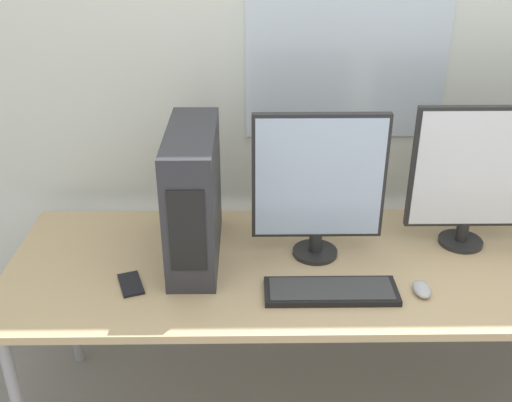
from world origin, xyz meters
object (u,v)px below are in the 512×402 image
(keyboard, at_px, (331,291))
(cell_phone, at_px, (131,284))
(monitor_main, at_px, (319,183))
(monitor_right_near, at_px, (473,174))
(pc_tower, at_px, (194,196))
(mouse, at_px, (422,289))

(keyboard, xyz_separation_m, cell_phone, (-0.66, 0.06, -0.01))
(monitor_main, distance_m, monitor_right_near, 0.55)
(monitor_main, height_order, monitor_right_near, same)
(pc_tower, bearing_deg, monitor_right_near, 3.62)
(monitor_right_near, bearing_deg, keyboard, -149.23)
(monitor_right_near, distance_m, mouse, 0.47)
(keyboard, distance_m, cell_phone, 0.66)
(pc_tower, distance_m, cell_phone, 0.36)
(mouse, xyz_separation_m, cell_phone, (-0.95, 0.05, -0.01))
(monitor_right_near, height_order, mouse, monitor_right_near)
(pc_tower, bearing_deg, cell_phone, -136.76)
(keyboard, bearing_deg, mouse, 0.53)
(monitor_right_near, bearing_deg, cell_phone, -167.87)
(cell_phone, bearing_deg, pc_tower, 23.34)
(pc_tower, height_order, mouse, pc_tower)
(pc_tower, relative_size, mouse, 5.14)
(monitor_right_near, relative_size, mouse, 5.51)
(monitor_right_near, distance_m, cell_phone, 1.24)
(pc_tower, height_order, keyboard, pc_tower)
(monitor_right_near, relative_size, cell_phone, 3.57)
(monitor_main, relative_size, keyboard, 1.23)
(cell_phone, bearing_deg, monitor_right_near, -7.77)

